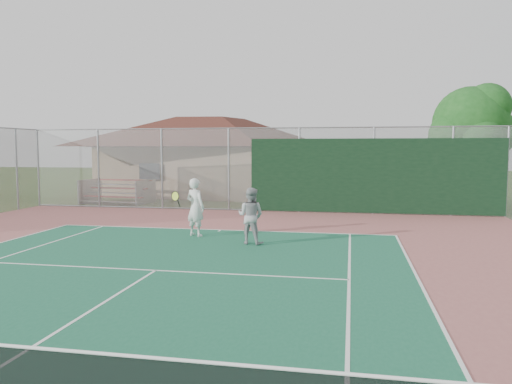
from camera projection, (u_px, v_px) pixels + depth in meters
back_fence at (302, 172)px, 20.58m from camera, size 20.08×0.11×3.53m
clubhouse at (212, 148)px, 28.87m from camera, size 12.84×9.21×5.24m
bleachers at (117, 191)px, 24.11m from camera, size 3.18×2.07×1.15m
tree at (472, 126)px, 22.79m from camera, size 4.00×3.79×5.57m
player_white_front at (195, 208)px, 14.96m from camera, size 1.06×0.72×1.74m
player_grey_back at (251, 216)px, 13.74m from camera, size 0.87×0.74×1.56m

